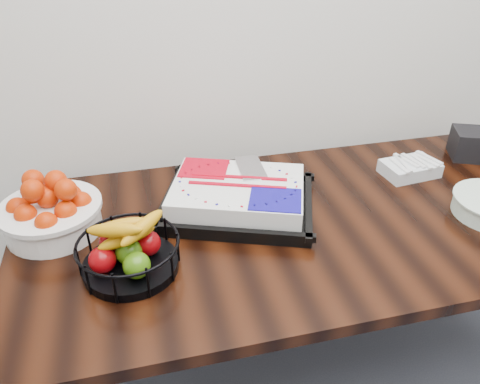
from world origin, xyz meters
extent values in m
cube|color=black|center=(0.00, 2.00, 0.73)|extent=(1.80, 0.90, 0.04)
cylinder|color=black|center=(-0.82, 2.37, 0.35)|extent=(0.07, 0.07, 0.71)
cylinder|color=black|center=(0.82, 2.37, 0.35)|extent=(0.07, 0.07, 0.71)
cube|color=black|center=(-0.19, 2.11, 0.76)|extent=(0.58, 0.52, 0.02)
cube|color=white|center=(-0.19, 2.11, 0.81)|extent=(0.50, 0.44, 0.07)
cube|color=#B90318|center=(-0.31, 2.19, 0.85)|extent=(0.19, 0.18, 0.00)
cube|color=#120C84|center=(-0.06, 2.02, 0.85)|extent=(0.19, 0.18, 0.00)
cube|color=silver|center=(-0.15, 2.21, 0.85)|extent=(0.09, 0.17, 0.00)
cylinder|color=white|center=(-0.76, 2.12, 0.80)|extent=(0.28, 0.28, 0.09)
cylinder|color=white|center=(-0.76, 2.12, 0.84)|extent=(0.30, 0.30, 0.01)
cylinder|color=black|center=(-0.54, 1.88, 0.76)|extent=(0.26, 0.26, 0.03)
torus|color=black|center=(-0.54, 1.88, 0.84)|extent=(0.28, 0.28, 0.01)
cube|color=silver|center=(0.49, 2.18, 0.77)|extent=(0.21, 0.15, 0.05)
cube|color=black|center=(0.80, 2.24, 0.81)|extent=(0.20, 0.18, 0.11)
camera|label=1|loc=(-0.49, 0.85, 1.61)|focal=35.00mm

